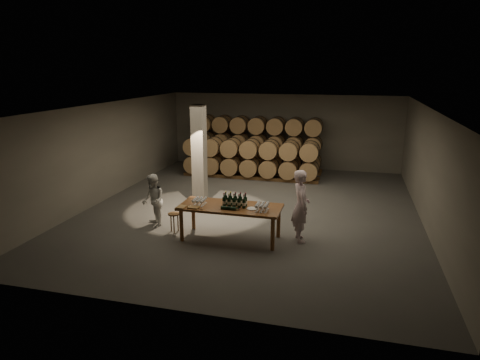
% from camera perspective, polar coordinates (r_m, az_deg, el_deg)
% --- Properties ---
extents(room, '(12.00, 12.00, 12.00)m').
position_cam_1_polar(room, '(13.76, -5.46, 3.34)').
color(room, '#514F4C').
rests_on(room, ground).
extents(tasting_table, '(2.60, 1.10, 0.90)m').
position_cam_1_polar(tasting_table, '(10.94, -1.29, -3.99)').
color(tasting_table, brown).
rests_on(tasting_table, ground).
extents(barrel_stack_back, '(5.48, 0.95, 2.31)m').
position_cam_1_polar(barrel_stack_back, '(18.33, 2.41, 5.00)').
color(barrel_stack_back, brown).
rests_on(barrel_stack_back, ground).
extents(barrel_stack_front, '(5.48, 0.95, 1.57)m').
position_cam_1_polar(barrel_stack_front, '(17.06, 1.39, 3.00)').
color(barrel_stack_front, brown).
rests_on(barrel_stack_front, ground).
extents(bottle_cluster, '(0.61, 0.24, 0.36)m').
position_cam_1_polar(bottle_cluster, '(10.83, -0.70, -2.90)').
color(bottle_cluster, black).
rests_on(bottle_cluster, tasting_table).
extents(lying_bottles, '(0.49, 0.09, 0.09)m').
position_cam_1_polar(lying_bottles, '(10.61, -1.49, -3.77)').
color(lying_bottles, black).
rests_on(lying_bottles, tasting_table).
extents(glass_cluster_left, '(0.30, 0.41, 0.17)m').
position_cam_1_polar(glass_cluster_left, '(11.03, -5.42, -2.67)').
color(glass_cluster_left, silver).
rests_on(glass_cluster_left, tasting_table).
extents(glass_cluster_right, '(0.31, 0.42, 0.19)m').
position_cam_1_polar(glass_cluster_right, '(10.56, 2.96, -3.36)').
color(glass_cluster_right, silver).
rests_on(glass_cluster_right, tasting_table).
extents(plate, '(0.26, 0.26, 0.02)m').
position_cam_1_polar(plate, '(10.69, 1.63, -3.83)').
color(plate, white).
rests_on(plate, tasting_table).
extents(notebook_near, '(0.29, 0.24, 0.03)m').
position_cam_1_polar(notebook_near, '(10.82, -6.20, -3.63)').
color(notebook_near, olive).
rests_on(notebook_near, tasting_table).
extents(notebook_corner, '(0.24, 0.29, 0.02)m').
position_cam_1_polar(notebook_corner, '(10.90, -7.81, -3.56)').
color(notebook_corner, olive).
rests_on(notebook_corner, tasting_table).
extents(pen, '(0.15, 0.06, 0.01)m').
position_cam_1_polar(pen, '(10.70, -5.36, -3.89)').
color(pen, black).
rests_on(pen, tasting_table).
extents(stool, '(0.32, 0.32, 0.53)m').
position_cam_1_polar(stool, '(11.65, -8.79, -4.86)').
color(stool, brown).
rests_on(stool, ground).
extents(person_man, '(0.65, 0.79, 1.87)m').
position_cam_1_polar(person_man, '(10.91, 8.11, -3.43)').
color(person_man, silver).
rests_on(person_man, ground).
extents(person_woman, '(0.89, 0.92, 1.49)m').
position_cam_1_polar(person_woman, '(12.09, -11.50, -2.71)').
color(person_woman, silver).
rests_on(person_woman, ground).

